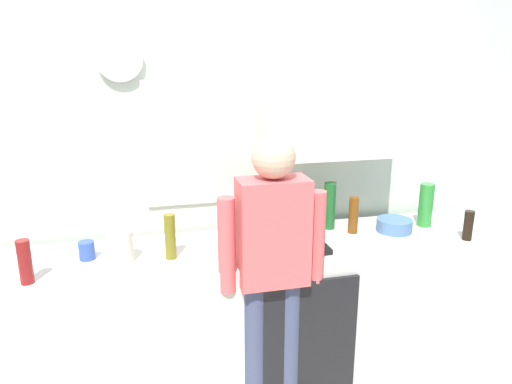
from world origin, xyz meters
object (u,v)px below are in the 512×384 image
(bottle_red_vinegar, at_px, (25,262))
(dish_soap, at_px, (305,219))
(coffee_maker, at_px, (309,224))
(bottle_dark_sauce, at_px, (468,225))
(storage_canister, at_px, (120,247))
(cup_blue_mug, at_px, (87,250))
(bottle_amber_beer, at_px, (353,215))
(bottle_green_wine, at_px, (330,206))
(cup_white_mug, at_px, (224,244))
(bottle_clear_soda, at_px, (426,205))
(bottle_olive_oil, at_px, (170,236))
(mixing_bowl, at_px, (394,225))
(person_at_sink, at_px, (272,259))

(bottle_red_vinegar, bearing_deg, dish_soap, 13.21)
(coffee_maker, xyz_separation_m, bottle_dark_sauce, (0.97, -0.11, -0.06))
(coffee_maker, xyz_separation_m, storage_canister, (-1.04, 0.07, -0.06))
(coffee_maker, bearing_deg, cup_blue_mug, 173.13)
(bottle_amber_beer, relative_size, bottle_green_wine, 0.77)
(cup_blue_mug, bearing_deg, cup_white_mug, -6.60)
(bottle_red_vinegar, bearing_deg, coffee_maker, 3.20)
(cup_blue_mug, xyz_separation_m, storage_canister, (0.18, -0.08, 0.04))
(cup_white_mug, bearing_deg, bottle_red_vinegar, -171.75)
(coffee_maker, bearing_deg, bottle_clear_soda, 11.62)
(bottle_green_wine, bearing_deg, bottle_amber_beer, -44.52)
(bottle_green_wine, distance_m, cup_white_mug, 0.76)
(bottle_clear_soda, bearing_deg, bottle_green_wine, 170.43)
(bottle_green_wine, distance_m, bottle_olive_oil, 1.04)
(storage_canister, bearing_deg, bottle_amber_beer, 4.14)
(bottle_green_wine, bearing_deg, bottle_olive_oil, -167.12)
(bottle_dark_sauce, distance_m, bottle_olive_oil, 1.75)
(cup_white_mug, relative_size, mixing_bowl, 0.43)
(cup_white_mug, xyz_separation_m, mixing_bowl, (1.10, 0.07, -0.01))
(bottle_olive_oil, bearing_deg, cup_blue_mug, 167.73)
(bottle_red_vinegar, xyz_separation_m, dish_soap, (1.55, 0.36, -0.03))
(cup_blue_mug, bearing_deg, storage_canister, -23.37)
(cup_blue_mug, bearing_deg, bottle_dark_sauce, -6.58)
(bottle_olive_oil, xyz_separation_m, mixing_bowl, (1.39, 0.08, -0.09))
(bottle_amber_beer, bearing_deg, mixing_bowl, -8.72)
(coffee_maker, height_order, cup_blue_mug, coffee_maker)
(bottle_dark_sauce, distance_m, cup_white_mug, 1.46)
(bottle_red_vinegar, relative_size, mixing_bowl, 1.00)
(person_at_sink, bearing_deg, cup_white_mug, 135.95)
(bottle_dark_sauce, distance_m, bottle_red_vinegar, 2.44)
(bottle_dark_sauce, xyz_separation_m, dish_soap, (-0.89, 0.39, -0.01))
(bottle_green_wine, relative_size, person_at_sink, 0.19)
(cup_white_mug, relative_size, person_at_sink, 0.06)
(bottle_clear_soda, height_order, dish_soap, bottle_clear_soda)
(storage_canister, bearing_deg, bottle_clear_soda, 3.25)
(coffee_maker, relative_size, bottle_dark_sauce, 1.83)
(bottle_amber_beer, xyz_separation_m, dish_soap, (-0.27, 0.11, -0.04))
(bottle_green_wine, bearing_deg, bottle_clear_soda, -9.57)
(bottle_green_wine, relative_size, mixing_bowl, 1.36)
(coffee_maker, relative_size, storage_canister, 1.94)
(bottle_red_vinegar, height_order, dish_soap, bottle_red_vinegar)
(mixing_bowl, bearing_deg, bottle_red_vinegar, -174.19)
(cup_white_mug, bearing_deg, bottle_clear_soda, 4.95)
(bottle_amber_beer, height_order, dish_soap, bottle_amber_beer)
(mixing_bowl, bearing_deg, coffee_maker, -168.13)
(bottle_dark_sauce, distance_m, storage_canister, 2.02)
(coffee_maker, height_order, bottle_green_wine, coffee_maker)
(bottle_dark_sauce, bearing_deg, bottle_red_vinegar, 179.45)
(mixing_bowl, bearing_deg, dish_soap, 164.23)
(coffee_maker, xyz_separation_m, bottle_clear_soda, (0.86, 0.18, -0.01))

